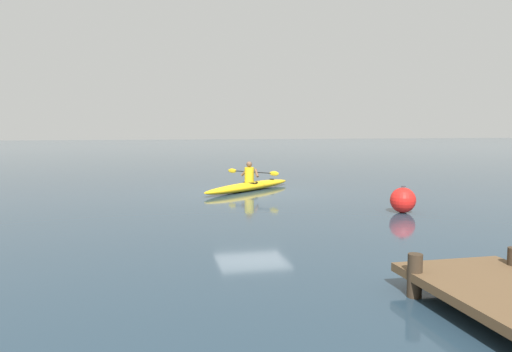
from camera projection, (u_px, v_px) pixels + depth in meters
The scene contains 4 objects.
ground_plane at pixel (252, 193), 17.50m from camera, with size 160.00×160.00×0.00m, color #233847.
kayak at pixel (249, 186), 18.11m from camera, with size 4.07×3.65×0.31m.
kayaker at pixel (250, 173), 18.09m from camera, with size 1.56×1.79×0.76m.
mooring_buoy_white_far at pixel (403, 200), 13.37m from camera, with size 0.69×0.69×0.73m.
Camera 1 is at (3.61, 16.98, 2.31)m, focal length 34.56 mm.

